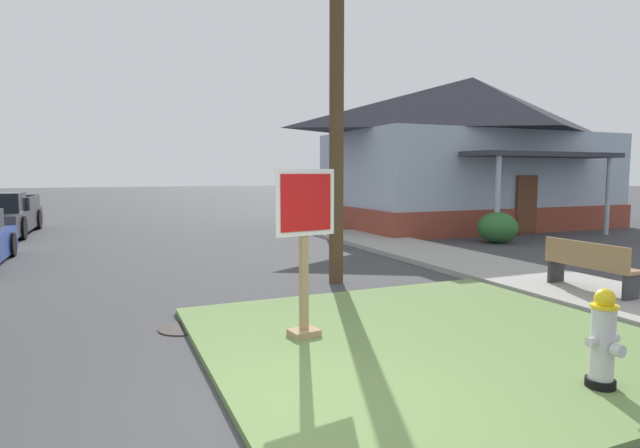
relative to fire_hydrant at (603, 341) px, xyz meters
name	(u,v)px	position (x,y,z in m)	size (l,w,h in m)	color
ground_plane	(298,425)	(-2.88, 0.59, -0.54)	(160.00, 160.00, 0.00)	#3D3D3F
grass_corner_patch	(432,340)	(-0.60, 1.88, -0.50)	(5.56, 5.34, 0.08)	#668447
sidewalk_strip	(483,267)	(3.38, 5.56, -0.48)	(2.20, 14.74, 0.12)	#9E9B93
fire_hydrant	(603,341)	(0.00, 0.00, 0.00)	(0.38, 0.34, 0.96)	black
stop_sign	(305,253)	(-2.06, 2.55, 0.60)	(0.81, 0.33, 2.10)	#A3845B
manhole_cover	(184,328)	(-3.37, 3.73, -0.53)	(0.70, 0.70, 0.02)	black
street_bench	(589,264)	(3.26, 2.81, 0.05)	(0.42, 1.61, 0.85)	#93704C
utility_pole	(337,15)	(-0.21, 5.59, 4.51)	(1.75, 0.28, 9.64)	#4C3823
corner_house	(471,151)	(9.27, 13.23, 2.49)	(11.34, 7.59, 5.89)	brown
shrub_near_porch	(498,228)	(6.73, 8.80, -0.07)	(1.19, 1.19, 0.94)	#2E6831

